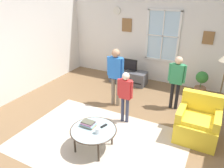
% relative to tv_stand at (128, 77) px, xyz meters
% --- Properties ---
extents(ground_plane, '(6.62, 6.93, 0.02)m').
position_rel_tv_stand_xyz_m(ground_plane, '(0.79, -2.59, -0.21)').
color(ground_plane, brown).
extents(back_wall, '(6.02, 0.17, 2.92)m').
position_rel_tv_stand_xyz_m(back_wall, '(0.78, 0.63, 1.26)').
color(back_wall, silver).
rests_on(back_wall, ground_plane).
extents(area_rug, '(3.20, 2.19, 0.01)m').
position_rel_tv_stand_xyz_m(area_rug, '(0.64, -2.84, -0.20)').
color(area_rug, '#C6B29E').
rests_on(area_rug, ground_plane).
extents(tv_stand, '(1.12, 0.46, 0.40)m').
position_rel_tv_stand_xyz_m(tv_stand, '(0.00, 0.00, 0.00)').
color(tv_stand, '#4C4C51').
rests_on(tv_stand, ground_plane).
extents(television, '(0.53, 0.08, 0.37)m').
position_rel_tv_stand_xyz_m(television, '(-0.00, -0.00, 0.40)').
color(television, '#4C4C4C').
rests_on(television, tv_stand).
extents(armchair, '(0.76, 0.74, 0.87)m').
position_rel_tv_stand_xyz_m(armchair, '(2.26, -1.85, 0.13)').
color(armchair, yellow).
rests_on(armchair, ground_plane).
extents(coffee_table, '(0.84, 0.84, 0.42)m').
position_rel_tv_stand_xyz_m(coffee_table, '(0.65, -3.06, 0.19)').
color(coffee_table, '#99B2B7').
rests_on(coffee_table, ground_plane).
extents(book_stack, '(0.27, 0.19, 0.10)m').
position_rel_tv_stand_xyz_m(book_stack, '(0.51, -3.01, 0.26)').
color(book_stack, tan).
rests_on(book_stack, coffee_table).
extents(cup, '(0.08, 0.08, 0.11)m').
position_rel_tv_stand_xyz_m(cup, '(0.77, -3.12, 0.27)').
color(cup, white).
rests_on(cup, coffee_table).
extents(remote_near_books, '(0.08, 0.15, 0.02)m').
position_rel_tv_stand_xyz_m(remote_near_books, '(0.77, -2.89, 0.23)').
color(remote_near_books, black).
rests_on(remote_near_books, coffee_table).
extents(person_green_shirt, '(0.40, 0.18, 1.32)m').
position_rel_tv_stand_xyz_m(person_green_shirt, '(1.60, -0.91, 0.62)').
color(person_green_shirt, black).
rests_on(person_green_shirt, ground_plane).
extents(person_blue_shirt, '(0.43, 0.20, 1.44)m').
position_rel_tv_stand_xyz_m(person_blue_shirt, '(0.27, -1.41, 0.70)').
color(person_blue_shirt, '#726656').
rests_on(person_blue_shirt, ground_plane).
extents(person_red_shirt, '(0.35, 0.16, 1.16)m').
position_rel_tv_stand_xyz_m(person_red_shirt, '(0.79, -1.99, 0.53)').
color(person_red_shirt, '#333851').
rests_on(person_red_shirt, ground_plane).
extents(potted_plant_by_window, '(0.32, 0.32, 0.68)m').
position_rel_tv_stand_xyz_m(potted_plant_by_window, '(2.07, 0.17, 0.16)').
color(potted_plant_by_window, '#9E6B4C').
rests_on(potted_plant_by_window, ground_plane).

